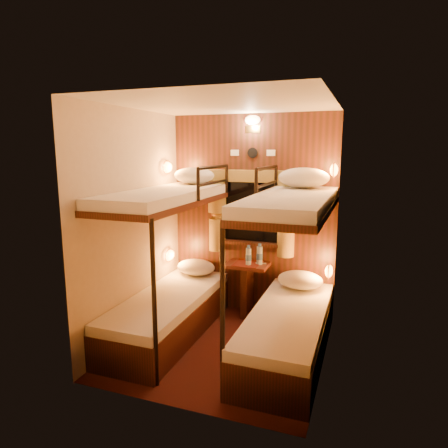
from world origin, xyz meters
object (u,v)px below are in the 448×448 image
at_px(table, 247,282).
at_px(bottle_left, 249,256).
at_px(bunk_left, 168,285).
at_px(bottle_right, 260,255).
at_px(bunk_right, 289,300).

xyz_separation_m(table, bottle_left, (0.03, -0.05, 0.34)).
relative_size(bunk_left, table, 2.90).
height_order(table, bottle_left, bottle_left).
distance_m(bottle_left, bottle_right, 0.13).
bearing_deg(bottle_left, bunk_right, -49.66).
xyz_separation_m(bunk_right, bottle_right, (-0.50, 0.80, 0.20)).
bearing_deg(table, bunk_left, -129.67).
height_order(bottle_left, bottle_right, bottle_right).
bearing_deg(bunk_right, table, 129.67).
height_order(table, bottle_right, bottle_right).
bearing_deg(bunk_left, bottle_right, 45.30).
bearing_deg(bunk_right, bottle_left, 130.34).
bearing_deg(bottle_right, bottle_left, -147.72).
xyz_separation_m(bunk_left, table, (0.65, 0.78, -0.14)).
height_order(bunk_left, bottle_right, bunk_left).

